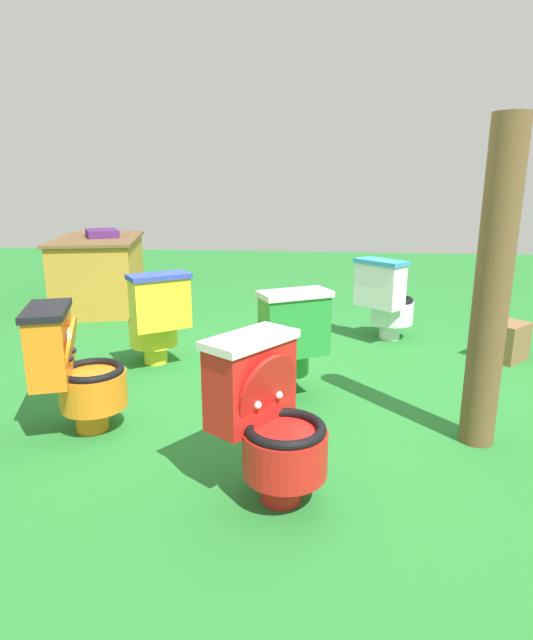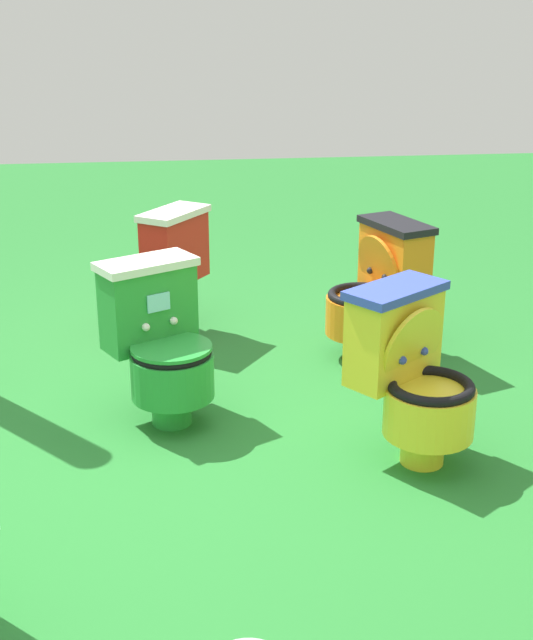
# 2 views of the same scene
# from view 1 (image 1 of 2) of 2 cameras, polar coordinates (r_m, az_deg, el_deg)

# --- Properties ---
(ground) EXTENTS (14.00, 14.00, 0.00)m
(ground) POSITION_cam_1_polar(r_m,az_deg,el_deg) (3.68, 3.29, -6.98)
(ground) COLOR #26752D
(toilet_green) EXTENTS (0.62, 0.59, 0.73)m
(toilet_green) POSITION_cam_1_polar(r_m,az_deg,el_deg) (3.36, 2.22, -2.42)
(toilet_green) COLOR green
(toilet_green) RESTS_ON ground
(toilet_orange) EXTENTS (0.55, 0.60, 0.73)m
(toilet_orange) POSITION_cam_1_polar(r_m,az_deg,el_deg) (3.08, -20.27, -4.97)
(toilet_orange) COLOR orange
(toilet_orange) RESTS_ON ground
(toilet_white) EXTENTS (0.63, 0.63, 0.73)m
(toilet_white) POSITION_cam_1_polar(r_m,az_deg,el_deg) (4.68, 12.93, 2.26)
(toilet_white) COLOR white
(toilet_white) RESTS_ON ground
(toilet_red) EXTENTS (0.61, 0.63, 0.73)m
(toilet_red) POSITION_cam_1_polar(r_m,az_deg,el_deg) (2.32, 0.24, -10.55)
(toilet_red) COLOR red
(toilet_red) RESTS_ON ground
(toilet_yellow) EXTENTS (0.63, 0.61, 0.73)m
(toilet_yellow) POSITION_cam_1_polar(r_m,az_deg,el_deg) (4.01, -11.88, 0.21)
(toilet_yellow) COLOR yellow
(toilet_yellow) RESTS_ON ground
(vendor_table) EXTENTS (1.62, 1.18, 0.85)m
(vendor_table) POSITION_cam_1_polar(r_m,az_deg,el_deg) (6.11, -17.63, 5.04)
(vendor_table) COLOR #B7842D
(vendor_table) RESTS_ON ground
(wooden_post) EXTENTS (0.18, 0.18, 1.68)m
(wooden_post) POSITION_cam_1_polar(r_m,az_deg,el_deg) (2.88, 23.36, 3.08)
(wooden_post) COLOR brown
(wooden_post) RESTS_ON ground
(small_crate) EXTENTS (0.39, 0.39, 0.30)m
(small_crate) POSITION_cam_1_polar(r_m,az_deg,el_deg) (4.53, 24.63, -2.10)
(small_crate) COLOR brown
(small_crate) RESTS_ON ground
(lemon_bucket) EXTENTS (0.22, 0.22, 0.28)m
(lemon_bucket) POSITION_cam_1_polar(r_m,az_deg,el_deg) (5.25, 1.47, 1.13)
(lemon_bucket) COLOR #B7B7BF
(lemon_bucket) RESTS_ON ground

